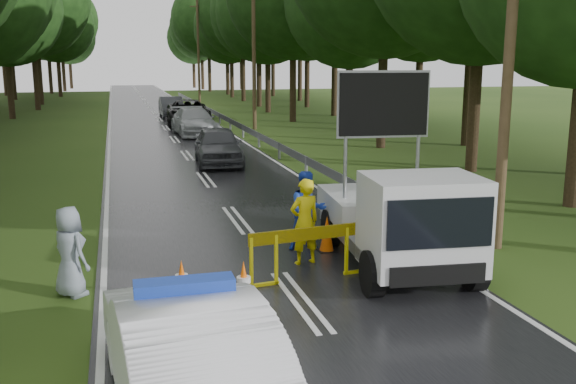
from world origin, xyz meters
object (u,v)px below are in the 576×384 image
object	(u,v)px
queue_car_third	(188,112)
queue_car_fourth	(171,107)
barrier	(312,240)
work_truck	(400,219)
police_sedan	(187,354)
queue_car_second	(194,122)
officer	(305,222)
queue_car_first	(218,146)
civilian	(307,211)

from	to	relation	value
queue_car_third	queue_car_fourth	distance (m)	6.03
barrier	queue_car_fourth	size ratio (longest dim) A/B	0.56
work_truck	queue_car_fourth	size ratio (longest dim) A/B	1.12
police_sedan	work_truck	size ratio (longest dim) A/B	0.94
work_truck	barrier	xyz separation A→B (m)	(-1.88, -0.18, -0.26)
work_truck	queue_car_third	xyz separation A→B (m)	(-0.80, 30.68, -0.25)
queue_car_second	queue_car_fourth	bearing A→B (deg)	88.09
queue_car_fourth	officer	bearing A→B (deg)	-91.24
barrier	queue_car_third	distance (m)	30.87
barrier	police_sedan	bearing A→B (deg)	-131.29
queue_car_fourth	queue_car_first	bearing A→B (deg)	-90.82
work_truck	queue_car_fourth	distance (m)	36.70
police_sedan	work_truck	world-z (taller)	work_truck
barrier	queue_car_fourth	world-z (taller)	queue_car_fourth
work_truck	queue_car_second	xyz separation A→B (m)	(-1.13, 24.68, -0.30)
queue_car_first	work_truck	bearing A→B (deg)	-79.92
queue_car_first	civilian	bearing A→B (deg)	-85.42
work_truck	queue_car_second	bearing A→B (deg)	98.07
police_sedan	queue_car_fourth	distance (m)	41.14
queue_car_first	officer	bearing A→B (deg)	-87.00
police_sedan	work_truck	distance (m)	6.41
civilian	queue_car_second	bearing A→B (deg)	87.58
civilian	queue_car_fourth	distance (m)	34.86
officer	work_truck	bearing A→B (deg)	142.33
civilian	queue_car_second	world-z (taller)	civilian
work_truck	barrier	distance (m)	1.91
barrier	civilian	bearing A→B (deg)	68.75
work_truck	civilian	world-z (taller)	work_truck
civilian	queue_car_first	world-z (taller)	civilian
police_sedan	queue_car_fourth	xyz separation A→B (m)	(3.35, 41.01, -0.03)
queue_car_fourth	queue_car_third	bearing A→B (deg)	-85.25
barrier	queue_car_first	xyz separation A→B (m)	(0.45, 14.35, -0.04)
work_truck	civilian	size ratio (longest dim) A/B	2.86
officer	queue_car_fourth	world-z (taller)	officer
civilian	queue_car_third	bearing A→B (deg)	87.06
police_sedan	queue_car_third	world-z (taller)	police_sedan
barrier	civilian	distance (m)	2.07
civilian	queue_car_first	bearing A→B (deg)	88.46
police_sedan	queue_car_fourth	size ratio (longest dim) A/B	1.06
police_sedan	civilian	size ratio (longest dim) A/B	2.70
officer	civilian	xyz separation A→B (m)	(0.36, 1.00, -0.02)
queue_car_first	barrier	bearing A→B (deg)	-87.49
police_sedan	barrier	xyz separation A→B (m)	(2.83, 4.15, 0.03)
work_truck	officer	size ratio (longest dim) A/B	2.80
barrier	officer	xyz separation A→B (m)	(0.15, 1.00, 0.11)
queue_car_second	queue_car_fourth	size ratio (longest dim) A/B	1.15
officer	queue_car_first	distance (m)	13.36
queue_car_second	queue_car_third	bearing A→B (deg)	83.81
officer	queue_car_third	size ratio (longest dim) A/B	0.31
police_sedan	civilian	distance (m)	7.00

